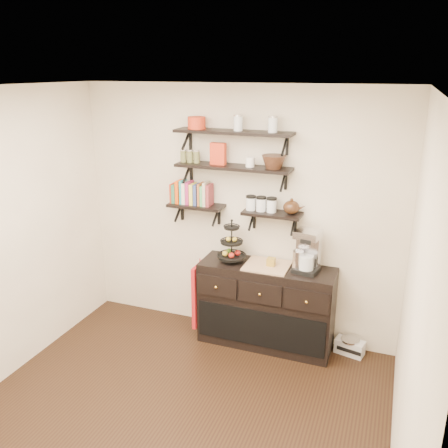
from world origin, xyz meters
TOP-DOWN VIEW (x-y plane):
  - floor at (0.00, 0.00)m, footprint 3.50×3.50m
  - ceiling at (0.00, 0.00)m, footprint 3.50×3.50m
  - back_wall at (0.00, 1.75)m, footprint 3.50×0.02m
  - right_wall at (1.75, 0.00)m, footprint 0.02×3.50m
  - shelf_top at (0.00, 1.62)m, footprint 1.20×0.27m
  - shelf_mid at (0.00, 1.62)m, footprint 1.20×0.27m
  - shelf_low_left at (-0.42, 1.63)m, footprint 0.60×0.25m
  - shelf_low_right at (0.42, 1.63)m, footprint 0.60×0.25m
  - cookbooks at (-0.47, 1.63)m, footprint 0.43×0.15m
  - glass_canisters at (0.30, 1.63)m, footprint 0.32×0.10m
  - sideboard at (0.41, 1.51)m, footprint 1.40×0.50m
  - fruit_stand at (0.03, 1.52)m, footprint 0.30×0.30m
  - candle at (0.45, 1.51)m, footprint 0.08×0.08m
  - coffee_maker at (0.81, 1.54)m, footprint 0.27×0.27m
  - thermal_carafe at (0.73, 1.49)m, footprint 0.11×0.11m
  - apron at (-0.32, 1.41)m, footprint 0.04×0.30m
  - radio at (1.29, 1.63)m, footprint 0.32×0.23m
  - recipe_box at (-0.16, 1.61)m, footprint 0.16×0.07m
  - walnut_bowl at (0.42, 1.61)m, footprint 0.24×0.24m
  - ramekins at (0.18, 1.61)m, footprint 0.09×0.09m
  - teapot at (0.61, 1.63)m, footprint 0.22×0.16m
  - red_pot at (-0.39, 1.61)m, footprint 0.18×0.18m

SIDE VIEW (x-z plane):
  - floor at x=0.00m, z-range 0.00..0.00m
  - radio at x=1.29m, z-range 0.00..0.17m
  - sideboard at x=0.41m, z-range -0.01..0.91m
  - apron at x=-0.32m, z-range 0.15..0.85m
  - candle at x=0.45m, z-range 0.92..1.00m
  - thermal_carafe at x=0.73m, z-range 0.90..1.12m
  - fruit_stand at x=0.03m, z-range 0.83..1.27m
  - coffee_maker at x=0.81m, z-range 0.89..1.33m
  - back_wall at x=0.00m, z-range 0.00..2.70m
  - right_wall at x=1.75m, z-range 0.00..2.70m
  - shelf_low_left at x=-0.42m, z-range 1.31..1.54m
  - shelf_low_right at x=0.42m, z-range 1.31..1.54m
  - glass_canisters at x=0.30m, z-range 1.45..1.58m
  - teapot at x=0.61m, z-range 1.45..1.61m
  - cookbooks at x=-0.47m, z-range 1.44..1.70m
  - shelf_mid at x=0.00m, z-range 1.77..2.00m
  - ramekins at x=0.18m, z-range 1.90..2.00m
  - walnut_bowl at x=0.42m, z-range 1.90..2.03m
  - recipe_box at x=-0.16m, z-range 1.90..2.12m
  - shelf_top at x=0.00m, z-range 2.12..2.35m
  - red_pot at x=-0.39m, z-range 2.25..2.37m
  - ceiling at x=0.00m, z-range 2.69..2.71m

